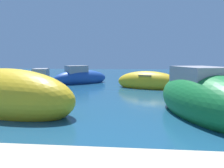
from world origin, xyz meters
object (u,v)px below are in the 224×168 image
moored_boat_0 (42,85)px  moored_boat_9 (148,82)px  moored_boat_6 (80,78)px  moored_boat_7 (202,79)px  moored_boat_2 (205,99)px  moored_boat_8 (6,97)px

moored_boat_0 → moored_boat_9: size_ratio=0.74×
moored_boat_6 → moored_boat_9: moored_boat_6 is taller
moored_boat_0 → moored_boat_6: (1.35, 5.16, 0.05)m
moored_boat_7 → moored_boat_9: (-5.21, -4.94, 0.19)m
moored_boat_7 → moored_boat_2: bearing=151.4°
moored_boat_2 → moored_boat_7: moored_boat_2 is taller
moored_boat_7 → moored_boat_8: moored_boat_8 is taller
moored_boat_7 → moored_boat_9: size_ratio=0.67×
moored_boat_7 → moored_boat_8: (-11.32, -13.34, 0.39)m
moored_boat_6 → moored_boat_7: size_ratio=1.45×
moored_boat_7 → moored_boat_8: bearing=125.6°
moored_boat_8 → moored_boat_9: size_ratio=1.39×
moored_boat_7 → moored_boat_0: bearing=107.1°
moored_boat_6 → moored_boat_9: bearing=-65.0°
moored_boat_2 → moored_boat_8: 7.88m
moored_boat_9 → moored_boat_0: bearing=-139.7°
moored_boat_0 → moored_boat_8: moored_boat_8 is taller
moored_boat_2 → moored_boat_9: bearing=175.9°
moored_boat_2 → moored_boat_9: (-1.76, 8.31, -0.21)m
moored_boat_6 → moored_boat_7: bearing=-28.0°
moored_boat_7 → moored_boat_9: 7.18m
moored_boat_2 → moored_boat_6: moored_boat_2 is taller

